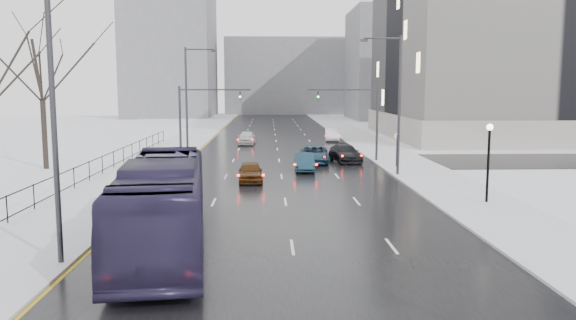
{
  "coord_description": "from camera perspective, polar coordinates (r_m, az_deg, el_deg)",
  "views": [
    {
      "loc": [
        -0.94,
        0.24,
        6.38
      ],
      "look_at": [
        0.12,
        30.17,
        2.5
      ],
      "focal_mm": 35.0,
      "sensor_mm": 36.0,
      "label": 1
    }
  ],
  "objects": [
    {
      "name": "sedan_right_distant",
      "position": [
        67.49,
        4.49,
        2.61
      ],
      "size": [
        1.95,
        4.71,
        1.52
      ],
      "primitive_type": "imported",
      "rotation": [
        0.0,
        0.0,
        -0.08
      ],
      "color": "white",
      "rests_on": "road"
    },
    {
      "name": "no_uturn_sign",
      "position": [
        45.11,
        10.98,
        2.06
      ],
      "size": [
        0.6,
        0.06,
        2.7
      ],
      "color": "#2D2D33",
      "rests_on": "sidewalk_right"
    },
    {
      "name": "sedan_right_cross",
      "position": [
        47.53,
        2.68,
        0.58
      ],
      "size": [
        2.69,
        5.29,
        1.43
      ],
      "primitive_type": "imported",
      "rotation": [
        0.0,
        0.0,
        -0.06
      ],
      "color": "navy",
      "rests_on": "road"
    },
    {
      "name": "streetlight_l_far",
      "position": [
        52.27,
        -10.04,
        6.43
      ],
      "size": [
        2.95,
        0.25,
        10.0
      ],
      "color": "#2D2D33",
      "rests_on": "ground"
    },
    {
      "name": "iron_fence",
      "position": [
        32.58,
        -23.75,
        -2.92
      ],
      "size": [
        0.06,
        70.0,
        1.3
      ],
      "color": "black",
      "rests_on": "sidewalk_left"
    },
    {
      "name": "mast_signal_left",
      "position": [
        48.24,
        -9.66,
        4.57
      ],
      "size": [
        6.1,
        0.33,
        6.5
      ],
      "color": "#2D2D33",
      "rests_on": "ground"
    },
    {
      "name": "bus",
      "position": [
        22.48,
        -12.56,
        -4.44
      ],
      "size": [
        4.49,
        13.2,
        3.6
      ],
      "primitive_type": "imported",
      "rotation": [
        0.0,
        0.0,
        0.12
      ],
      "color": "#26203E",
      "rests_on": "road"
    },
    {
      "name": "sidewalk_left",
      "position": [
        60.85,
        -11.06,
        1.3
      ],
      "size": [
        5.0,
        150.0,
        0.16
      ],
      "primitive_type": "cube",
      "color": "silver",
      "rests_on": "ground"
    },
    {
      "name": "sedan_center_near",
      "position": [
        37.98,
        -3.84,
        -1.21
      ],
      "size": [
        1.78,
        4.05,
        1.36
      ],
      "primitive_type": "imported",
      "rotation": [
        0.0,
        0.0,
        0.04
      ],
      "color": "#42230B",
      "rests_on": "road"
    },
    {
      "name": "sedan_right_far",
      "position": [
        48.41,
        5.82,
        0.69
      ],
      "size": [
        2.73,
        5.28,
        1.46
      ],
      "primitive_type": "imported",
      "rotation": [
        0.0,
        0.0,
        0.14
      ],
      "color": "black",
      "rests_on": "road"
    },
    {
      "name": "mast_signal_right",
      "position": [
        48.53,
        7.81,
        4.63
      ],
      "size": [
        6.1,
        0.33,
        6.5
      ],
      "color": "#2D2D33",
      "rests_on": "ground"
    },
    {
      "name": "civic_building",
      "position": [
        80.41,
        24.94,
        10.14
      ],
      "size": [
        41.0,
        31.0,
        24.8
      ],
      "color": "gray",
      "rests_on": "ground"
    },
    {
      "name": "sedan_right_near",
      "position": [
        42.84,
        1.69,
        -0.22
      ],
      "size": [
        1.49,
        4.11,
        1.35
      ],
      "primitive_type": "imported",
      "rotation": [
        0.0,
        0.0,
        -0.02
      ],
      "color": "#153040",
      "rests_on": "road"
    },
    {
      "name": "bldg_far_center",
      "position": [
        139.88,
        -0.01,
        8.45
      ],
      "size": [
        30.0,
        18.0,
        18.0
      ],
      "primitive_type": "cube",
      "color": "slate",
      "rests_on": "ground"
    },
    {
      "name": "tree_park_e",
      "position": [
        47.47,
        -23.33,
        -0.95
      ],
      "size": [
        9.45,
        9.45,
        13.5
      ],
      "primitive_type": null,
      "color": "black",
      "rests_on": "ground"
    },
    {
      "name": "bldg_far_left",
      "position": [
        126.76,
        -11.8,
        10.67
      ],
      "size": [
        18.0,
        22.0,
        28.0
      ],
      "primitive_type": "cube",
      "color": "slate",
      "rests_on": "ground"
    },
    {
      "name": "streetlight_l_near",
      "position": [
        21.06,
        -22.17,
        4.77
      ],
      "size": [
        2.95,
        0.25,
        10.0
      ],
      "color": "#2D2D33",
      "rests_on": "ground"
    },
    {
      "name": "road",
      "position": [
        60.11,
        -1.12,
        1.3
      ],
      "size": [
        16.0,
        150.0,
        0.04
      ],
      "primitive_type": "cube",
      "color": "black",
      "rests_on": "ground"
    },
    {
      "name": "streetlight_r_mid",
      "position": [
        40.8,
        10.94,
        6.18
      ],
      "size": [
        2.95,
        0.25,
        10.0
      ],
      "color": "#2D2D33",
      "rests_on": "ground"
    },
    {
      "name": "cross_road",
      "position": [
        48.19,
        -0.89,
        -0.2
      ],
      "size": [
        130.0,
        10.0,
        0.04
      ],
      "primitive_type": "cube",
      "color": "black",
      "rests_on": "ground"
    },
    {
      "name": "park_strip",
      "position": [
        63.05,
        -19.62,
        1.2
      ],
      "size": [
        14.0,
        150.0,
        0.12
      ],
      "primitive_type": "cube",
      "color": "white",
      "rests_on": "ground"
    },
    {
      "name": "lamppost_r_mid",
      "position": [
        32.25,
        19.72,
        0.83
      ],
      "size": [
        0.36,
        0.36,
        4.28
      ],
      "color": "black",
      "rests_on": "sidewalk_right"
    },
    {
      "name": "sedan_center_far",
      "position": [
        62.95,
        -4.21,
        2.28
      ],
      "size": [
        2.01,
        4.59,
        1.54
      ],
      "primitive_type": "imported",
      "rotation": [
        0.0,
        0.0,
        -0.04
      ],
      "color": "silver",
      "rests_on": "road"
    },
    {
      "name": "bldg_far_right",
      "position": [
        118.45,
        12.28,
        9.45
      ],
      "size": [
        24.0,
        20.0,
        22.0
      ],
      "primitive_type": "cube",
      "color": "slate",
      "rests_on": "ground"
    },
    {
      "name": "sidewalk_right",
      "position": [
        61.18,
        8.76,
        1.38
      ],
      "size": [
        5.0,
        150.0,
        0.16
      ],
      "primitive_type": "cube",
      "color": "silver",
      "rests_on": "ground"
    }
  ]
}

